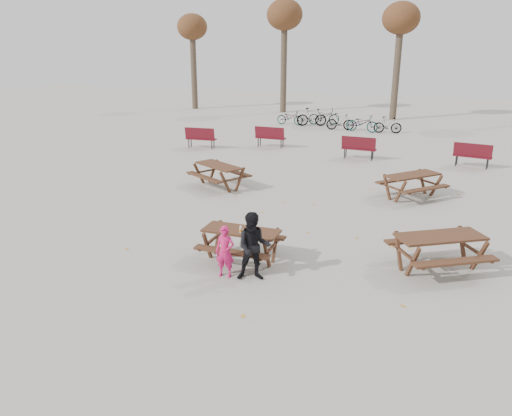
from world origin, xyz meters
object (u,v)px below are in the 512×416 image
(main_picnic_table, at_px, (241,237))
(child, at_px, (225,252))
(picnic_table_east, at_px, (439,253))
(picnic_table_far, at_px, (412,186))
(food_tray, at_px, (247,231))
(soda_bottle, at_px, (241,230))
(picnic_table_north, at_px, (219,176))
(adult, at_px, (254,247))

(main_picnic_table, distance_m, child, 0.93)
(picnic_table_east, bearing_deg, main_picnic_table, 161.31)
(picnic_table_east, xyz_separation_m, picnic_table_far, (-0.97, 5.57, -0.02))
(food_tray, height_order, soda_bottle, soda_bottle)
(soda_bottle, bearing_deg, picnic_table_north, 118.92)
(food_tray, xyz_separation_m, picnic_table_far, (3.27, 6.73, -0.39))
(picnic_table_far, bearing_deg, soda_bottle, -164.08)
(main_picnic_table, xyz_separation_m, child, (-0.01, -0.93, 0.00))
(soda_bottle, distance_m, child, 0.79)
(adult, bearing_deg, picnic_table_north, 100.12)
(food_tray, bearing_deg, adult, -58.34)
(adult, relative_size, picnic_table_north, 0.81)
(child, bearing_deg, adult, 2.77)
(child, height_order, adult, adult)
(picnic_table_north, relative_size, picnic_table_far, 1.01)
(child, height_order, picnic_table_far, child)
(food_tray, relative_size, soda_bottle, 1.06)
(picnic_table_east, height_order, picnic_table_north, picnic_table_east)
(picnic_table_north, bearing_deg, child, -35.20)
(food_tray, height_order, picnic_table_north, picnic_table_north)
(food_tray, bearing_deg, picnic_table_north, 120.17)
(main_picnic_table, bearing_deg, food_tray, -29.17)
(child, height_order, picnic_table_east, child)
(food_tray, bearing_deg, picnic_table_far, 64.13)
(main_picnic_table, xyz_separation_m, picnic_table_far, (3.44, 6.64, -0.18))
(soda_bottle, xyz_separation_m, child, (-0.07, -0.74, -0.26))
(child, bearing_deg, picnic_table_east, 19.87)
(soda_bottle, xyz_separation_m, picnic_table_east, (4.34, 1.26, -0.43))
(child, relative_size, picnic_table_north, 0.62)
(picnic_table_east, xyz_separation_m, picnic_table_north, (-7.52, 4.49, -0.01))
(adult, relative_size, picnic_table_far, 0.82)
(soda_bottle, height_order, picnic_table_far, soda_bottle)
(food_tray, relative_size, child, 0.15)
(picnic_table_east, bearing_deg, soda_bottle, 163.82)
(soda_bottle, height_order, picnic_table_east, soda_bottle)
(main_picnic_table, height_order, picnic_table_east, picnic_table_east)
(child, bearing_deg, food_tray, 73.04)
(picnic_table_north, bearing_deg, soda_bottle, -31.84)
(soda_bottle, height_order, picnic_table_north, soda_bottle)
(main_picnic_table, distance_m, picnic_table_east, 4.54)
(adult, bearing_deg, picnic_table_far, 49.23)
(adult, xyz_separation_m, picnic_table_east, (3.77, 1.91, -0.35))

